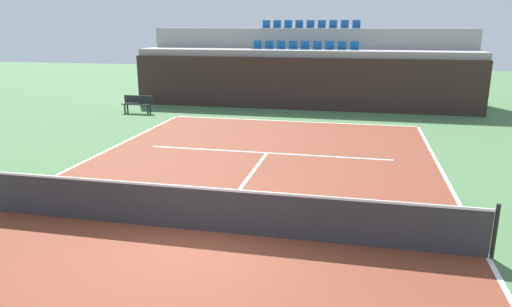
{
  "coord_description": "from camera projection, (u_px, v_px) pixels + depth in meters",
  "views": [
    {
      "loc": [
        2.94,
        -8.67,
        4.19
      ],
      "look_at": [
        0.59,
        2.0,
        1.2
      ],
      "focal_mm": 33.06,
      "sensor_mm": 36.0,
      "label": 1
    }
  ],
  "objects": [
    {
      "name": "back_wall",
      "position": [
        300.0,
        84.0,
        23.78
      ],
      "size": [
        17.65,
        0.3,
        2.61
      ],
      "primitive_type": "cube",
      "color": "#33231E",
      "rests_on": "ground_plane"
    },
    {
      "name": "baseline_far",
      "position": [
        291.0,
        121.0,
        21.13
      ],
      "size": [
        11.0,
        0.1,
        0.0
      ],
      "primitive_type": "cube",
      "color": "white",
      "rests_on": "court_surface"
    },
    {
      "name": "centre_service_line",
      "position": [
        244.0,
        183.0,
        12.89
      ],
      "size": [
        0.1,
        6.4,
        0.0
      ],
      "primitive_type": "cube",
      "color": "white",
      "rests_on": "court_surface"
    },
    {
      "name": "stands_tier_lower",
      "position": [
        304.0,
        78.0,
        25.01
      ],
      "size": [
        17.65,
        2.4,
        2.94
      ],
      "primitive_type": "cube",
      "color": "#9E9E99",
      "rests_on": "ground_plane"
    },
    {
      "name": "seating_row_upper",
      "position": [
        310.0,
        26.0,
        26.66
      ],
      "size": [
        5.55,
        0.44,
        0.44
      ],
      "color": "#145193",
      "rests_on": "stands_tier_upper"
    },
    {
      "name": "player_bench",
      "position": [
        138.0,
        103.0,
        23.07
      ],
      "size": [
        1.5,
        0.4,
        0.85
      ],
      "color": "#232328",
      "rests_on": "ground_plane"
    },
    {
      "name": "court_surface",
      "position": [
        208.0,
        231.0,
        9.87
      ],
      "size": [
        11.0,
        24.0,
        0.01
      ],
      "primitive_type": "cube",
      "color": "brown",
      "rests_on": "ground_plane"
    },
    {
      "name": "service_line_far",
      "position": [
        267.0,
        153.0,
        15.9
      ],
      "size": [
        8.26,
        0.1,
        0.0
      ],
      "primitive_type": "cube",
      "color": "white",
      "rests_on": "court_surface"
    },
    {
      "name": "ground_plane",
      "position": [
        208.0,
        232.0,
        9.88
      ],
      "size": [
        80.0,
        80.0,
        0.0
      ],
      "primitive_type": "plane",
      "color": "#477042"
    },
    {
      "name": "tennis_net",
      "position": [
        208.0,
        209.0,
        9.74
      ],
      "size": [
        11.08,
        0.08,
        1.07
      ],
      "color": "black",
      "rests_on": "court_surface"
    },
    {
      "name": "seating_row_lower",
      "position": [
        305.0,
        47.0,
        24.68
      ],
      "size": [
        5.55,
        0.44,
        0.44
      ],
      "color": "#145193",
      "rests_on": "stands_tier_lower"
    },
    {
      "name": "stands_tier_upper",
      "position": [
        309.0,
        64.0,
        27.13
      ],
      "size": [
        17.65,
        2.4,
        4.01
      ],
      "primitive_type": "cube",
      "color": "#9E9E99",
      "rests_on": "ground_plane"
    },
    {
      "name": "sideline_right",
      "position": [
        488.0,
        258.0,
        8.74
      ],
      "size": [
        0.1,
        24.0,
        0.0
      ],
      "primitive_type": "cube",
      "color": "white",
      "rests_on": "court_surface"
    }
  ]
}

